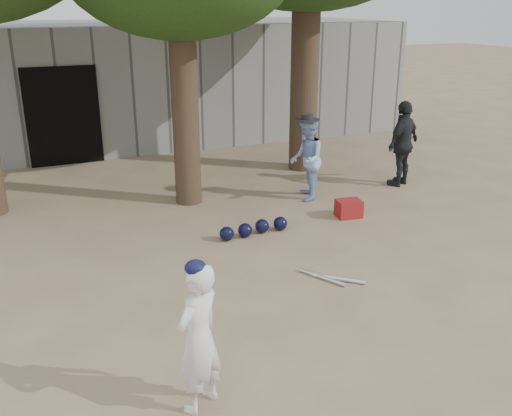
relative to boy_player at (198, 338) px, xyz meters
name	(u,v)px	position (x,y,z in m)	size (l,w,h in m)	color
ground	(243,315)	(0.96, 1.34, -0.73)	(70.00, 70.00, 0.00)	#937C5E
boy_player	(198,338)	(0.00, 0.00, 0.00)	(0.53, 0.35, 1.45)	white
spectator_blue	(306,159)	(3.64, 4.84, 0.05)	(0.75, 0.59, 1.55)	#90ACDE
spectator_dark	(403,144)	(5.83, 4.86, 0.13)	(1.01, 0.42, 1.72)	black
red_bag	(349,209)	(3.89, 3.69, -0.58)	(0.42, 0.32, 0.30)	#A42315
back_building	(99,82)	(0.96, 11.68, 0.77)	(16.00, 5.24, 3.00)	gray
helmet_row	(254,228)	(2.05, 3.58, -0.61)	(1.19, 0.31, 0.23)	black
bat_pile	(331,278)	(2.39, 1.73, -0.70)	(0.66, 0.71, 0.06)	silver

